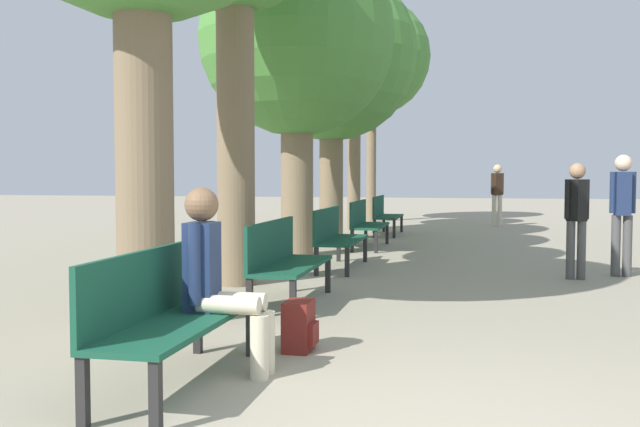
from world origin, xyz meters
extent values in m
cube|color=#144733|center=(-1.62, 0.78, 0.43)|extent=(0.53, 1.80, 0.04)
cube|color=#144733|center=(-1.86, 0.78, 0.68)|extent=(0.04, 1.80, 0.46)
cube|color=black|center=(-1.40, -0.07, 0.20)|extent=(0.06, 0.06, 0.41)
cube|color=black|center=(-1.40, 1.64, 0.20)|extent=(0.06, 0.06, 0.41)
cube|color=black|center=(-1.84, -0.07, 0.20)|extent=(0.06, 0.06, 0.41)
cube|color=black|center=(-1.84, 1.64, 0.20)|extent=(0.06, 0.06, 0.41)
cube|color=#144733|center=(-1.62, 3.84, 0.43)|extent=(0.53, 1.80, 0.04)
cube|color=#144733|center=(-1.86, 3.84, 0.68)|extent=(0.04, 1.80, 0.46)
cube|color=black|center=(-1.40, 2.99, 0.20)|extent=(0.06, 0.06, 0.41)
cube|color=black|center=(-1.40, 4.69, 0.20)|extent=(0.06, 0.06, 0.41)
cube|color=black|center=(-1.84, 2.99, 0.20)|extent=(0.06, 0.06, 0.41)
cube|color=black|center=(-1.84, 4.69, 0.20)|extent=(0.06, 0.06, 0.41)
cube|color=#144733|center=(-1.62, 6.90, 0.43)|extent=(0.53, 1.80, 0.04)
cube|color=#144733|center=(-1.86, 6.90, 0.68)|extent=(0.04, 1.80, 0.46)
cube|color=black|center=(-1.40, 6.04, 0.20)|extent=(0.06, 0.06, 0.41)
cube|color=black|center=(-1.40, 7.75, 0.20)|extent=(0.06, 0.06, 0.41)
cube|color=black|center=(-1.84, 6.04, 0.20)|extent=(0.06, 0.06, 0.41)
cube|color=black|center=(-1.84, 7.75, 0.20)|extent=(0.06, 0.06, 0.41)
cube|color=#144733|center=(-1.62, 9.96, 0.43)|extent=(0.53, 1.80, 0.04)
cube|color=#144733|center=(-1.86, 9.96, 0.68)|extent=(0.04, 1.80, 0.46)
cube|color=black|center=(-1.40, 9.10, 0.20)|extent=(0.06, 0.06, 0.41)
cube|color=black|center=(-1.40, 10.81, 0.20)|extent=(0.06, 0.06, 0.41)
cube|color=black|center=(-1.84, 9.10, 0.20)|extent=(0.06, 0.06, 0.41)
cube|color=black|center=(-1.84, 10.81, 0.20)|extent=(0.06, 0.06, 0.41)
cube|color=#144733|center=(-1.62, 13.02, 0.43)|extent=(0.53, 1.80, 0.04)
cube|color=#144733|center=(-1.86, 13.02, 0.68)|extent=(0.04, 1.80, 0.46)
cube|color=black|center=(-1.40, 12.16, 0.20)|extent=(0.06, 0.06, 0.41)
cube|color=black|center=(-1.40, 13.87, 0.20)|extent=(0.06, 0.06, 0.41)
cube|color=black|center=(-1.84, 12.16, 0.20)|extent=(0.06, 0.06, 0.41)
cube|color=black|center=(-1.84, 13.87, 0.20)|extent=(0.06, 0.06, 0.41)
cylinder|color=#7A664C|center=(-2.68, 2.47, 1.80)|extent=(0.53, 0.53, 3.60)
cylinder|color=#7A664C|center=(-2.68, 5.07, 2.00)|extent=(0.48, 0.48, 4.01)
cylinder|color=#7A664C|center=(-2.68, 8.33, 1.42)|extent=(0.56, 0.56, 2.84)
sphere|color=#478438|center=(-2.68, 8.33, 3.76)|extent=(3.37, 3.37, 3.37)
cylinder|color=#7A664C|center=(-2.68, 11.40, 1.48)|extent=(0.51, 0.51, 2.96)
sphere|color=#478438|center=(-2.68, 11.40, 3.97)|extent=(3.67, 3.67, 3.67)
cylinder|color=#7A664C|center=(-2.68, 14.42, 1.82)|extent=(0.33, 0.33, 3.64)
sphere|color=#478438|center=(-2.68, 14.42, 4.34)|extent=(2.56, 2.56, 2.56)
cylinder|color=#7A664C|center=(-2.68, 17.62, 1.98)|extent=(0.29, 0.29, 3.96)
sphere|color=#478438|center=(-2.68, 17.62, 4.91)|extent=(3.48, 3.48, 3.48)
cylinder|color=beige|center=(-1.37, 1.04, 0.51)|extent=(0.45, 0.13, 0.13)
cylinder|color=beige|center=(-1.15, 1.04, 0.22)|extent=(0.13, 0.13, 0.45)
cylinder|color=beige|center=(-1.37, 1.20, 0.51)|extent=(0.45, 0.13, 0.13)
cylinder|color=beige|center=(-1.15, 1.20, 0.22)|extent=(0.13, 0.13, 0.45)
cube|color=navy|center=(-1.59, 1.12, 0.76)|extent=(0.20, 0.24, 0.63)
cylinder|color=navy|center=(-1.59, 0.98, 0.80)|extent=(0.09, 0.09, 0.57)
cylinder|color=navy|center=(-1.59, 1.25, 0.80)|extent=(0.09, 0.09, 0.57)
sphere|color=brown|center=(-1.59, 1.12, 1.21)|extent=(0.24, 0.24, 0.24)
cube|color=maroon|center=(-1.08, 1.88, 0.20)|extent=(0.21, 0.33, 0.40)
cube|color=maroon|center=(-0.95, 1.88, 0.14)|extent=(0.04, 0.23, 0.18)
cylinder|color=#4C4C4C|center=(2.25, 6.88, 0.43)|extent=(0.12, 0.12, 0.85)
cylinder|color=#4C4C4C|center=(2.40, 6.88, 0.43)|extent=(0.12, 0.12, 0.85)
cube|color=navy|center=(2.32, 6.88, 1.15)|extent=(0.20, 0.23, 0.60)
cylinder|color=navy|center=(2.20, 6.88, 1.17)|extent=(0.09, 0.09, 0.57)
cylinder|color=navy|center=(2.45, 6.88, 1.17)|extent=(0.09, 0.09, 0.57)
sphere|color=beige|center=(2.32, 6.88, 1.58)|extent=(0.23, 0.23, 0.23)
cylinder|color=#4C4C4C|center=(1.59, 6.44, 0.40)|extent=(0.12, 0.12, 0.79)
cylinder|color=#4C4C4C|center=(1.73, 6.44, 0.40)|extent=(0.12, 0.12, 0.79)
cube|color=black|center=(1.66, 6.44, 1.07)|extent=(0.27, 0.28, 0.56)
cylinder|color=black|center=(1.54, 6.44, 1.09)|extent=(0.08, 0.08, 0.53)
cylinder|color=black|center=(1.78, 6.44, 1.09)|extent=(0.08, 0.08, 0.53)
sphere|color=#A37A5B|center=(1.66, 6.44, 1.47)|extent=(0.21, 0.21, 0.21)
cylinder|color=beige|center=(0.89, 16.45, 0.43)|extent=(0.12, 0.12, 0.85)
cylinder|color=beige|center=(1.04, 16.45, 0.43)|extent=(0.12, 0.12, 0.85)
cube|color=black|center=(0.96, 16.45, 1.15)|extent=(0.30, 0.29, 0.60)
cylinder|color=black|center=(0.84, 16.45, 1.17)|extent=(0.09, 0.09, 0.57)
cylinder|color=black|center=(1.09, 16.45, 1.17)|extent=(0.09, 0.09, 0.57)
sphere|color=tan|center=(0.96, 16.45, 1.58)|extent=(0.23, 0.23, 0.23)
camera|label=1|loc=(0.27, -3.63, 1.42)|focal=40.00mm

